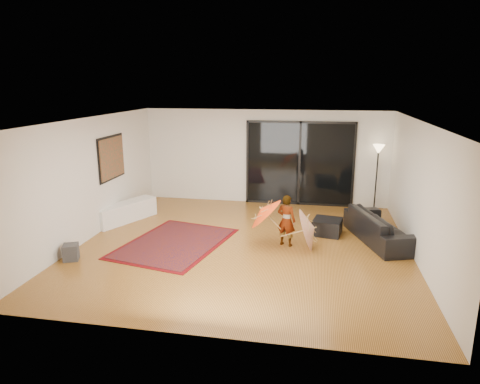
% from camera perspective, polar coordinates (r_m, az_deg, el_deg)
% --- Properties ---
extents(floor, '(7.00, 7.00, 0.00)m').
position_cam_1_polar(floor, '(9.39, 0.50, -7.09)').
color(floor, '#AC722F').
rests_on(floor, ground).
extents(ceiling, '(7.00, 7.00, 0.00)m').
position_cam_1_polar(ceiling, '(8.76, 0.53, 9.56)').
color(ceiling, white).
rests_on(ceiling, wall_back).
extents(wall_back, '(7.00, 0.00, 7.00)m').
position_cam_1_polar(wall_back, '(12.37, 3.32, 4.66)').
color(wall_back, silver).
rests_on(wall_back, floor).
extents(wall_front, '(7.00, 0.00, 7.00)m').
position_cam_1_polar(wall_front, '(5.71, -5.60, -7.13)').
color(wall_front, silver).
rests_on(wall_front, floor).
extents(wall_left, '(0.00, 7.00, 7.00)m').
position_cam_1_polar(wall_left, '(10.17, -19.32, 1.73)').
color(wall_left, silver).
rests_on(wall_left, floor).
extents(wall_right, '(0.00, 7.00, 7.00)m').
position_cam_1_polar(wall_right, '(9.08, 22.84, -0.06)').
color(wall_right, silver).
rests_on(wall_right, floor).
extents(sliding_door, '(3.06, 0.07, 2.40)m').
position_cam_1_polar(sliding_door, '(12.29, 7.93, 3.77)').
color(sliding_door, black).
rests_on(sliding_door, wall_back).
extents(painting, '(0.04, 1.28, 1.08)m').
position_cam_1_polar(painting, '(10.96, -16.73, 4.40)').
color(painting, black).
rests_on(painting, wall_left).
extents(media_console, '(1.12, 1.77, 0.48)m').
position_cam_1_polar(media_console, '(11.27, -15.01, -2.58)').
color(media_console, white).
rests_on(media_console, floor).
extents(speaker, '(0.37, 0.37, 0.33)m').
position_cam_1_polar(speaker, '(9.22, -21.63, -7.47)').
color(speaker, '#424244').
rests_on(speaker, floor).
extents(persian_rug, '(2.45, 3.05, 0.02)m').
position_cam_1_polar(persian_rug, '(9.58, -8.67, -6.74)').
color(persian_rug, '#57070B').
rests_on(persian_rug, floor).
extents(sofa, '(1.53, 2.38, 0.65)m').
position_cam_1_polar(sofa, '(10.03, 18.24, -4.44)').
color(sofa, black).
rests_on(sofa, floor).
extents(ottoman, '(0.73, 0.73, 0.36)m').
position_cam_1_polar(ottoman, '(10.19, 11.55, -4.55)').
color(ottoman, black).
rests_on(ottoman, floor).
extents(floor_lamp, '(0.31, 0.31, 1.83)m').
position_cam_1_polar(floor_lamp, '(12.12, 17.91, 4.23)').
color(floor_lamp, black).
rests_on(floor_lamp, floor).
extents(child, '(0.48, 0.39, 1.13)m').
position_cam_1_polar(child, '(9.25, 6.20, -3.79)').
color(child, '#999999').
rests_on(child, floor).
extents(parasol_orange, '(0.73, 0.86, 0.88)m').
position_cam_1_polar(parasol_orange, '(9.21, 2.79, -2.70)').
color(parasol_orange, '#E33C0B').
rests_on(parasol_orange, child).
extents(parasol_white, '(0.53, 0.91, 0.93)m').
position_cam_1_polar(parasol_white, '(9.11, 9.90, -4.62)').
color(parasol_white, silver).
rests_on(parasol_white, floor).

